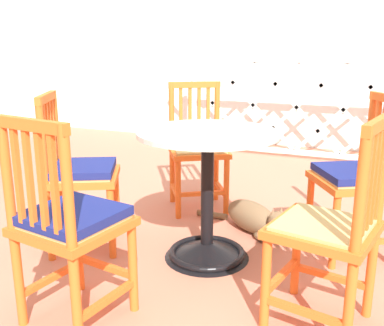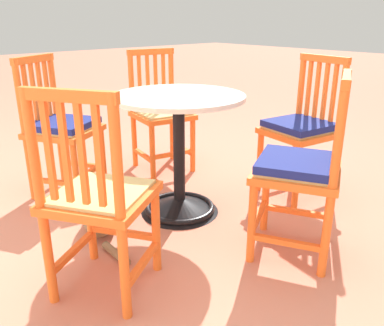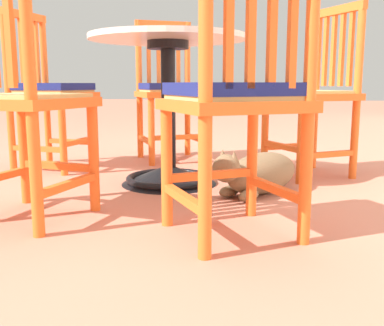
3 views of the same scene
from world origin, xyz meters
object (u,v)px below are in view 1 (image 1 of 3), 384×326
cafe_table (207,210)px  orange_chair_facing_out (357,179)px  orange_chair_tucked_in (70,225)px  orange_chair_by_planter (330,231)px  orange_chair_near_fence (79,174)px  tabby_cat (255,218)px  orange_chair_at_corner (198,150)px

cafe_table → orange_chair_facing_out: 0.86m
orange_chair_tucked_in → orange_chair_by_planter: 1.08m
orange_chair_tucked_in → orange_chair_near_fence: bearing=124.0°
cafe_table → orange_chair_tucked_in: 0.86m
tabby_cat → orange_chair_at_corner: bearing=150.9°
orange_chair_tucked_in → orange_chair_facing_out: bearing=47.6°
orange_chair_facing_out → orange_chair_by_planter: bearing=-94.3°
cafe_table → orange_chair_by_planter: 0.81m
orange_chair_near_fence → orange_chair_by_planter: size_ratio=1.00×
cafe_table → orange_chair_at_corner: size_ratio=0.83×
orange_chair_near_fence → orange_chair_by_planter: same height
cafe_table → tabby_cat: bearing=70.2°
cafe_table → orange_chair_tucked_in: orange_chair_tucked_in is taller
orange_chair_tucked_in → orange_chair_by_planter: (1.00, 0.39, -0.01)m
orange_chair_at_corner → tabby_cat: size_ratio=1.32×
orange_chair_by_planter → tabby_cat: (-0.53, 0.84, -0.34)m
cafe_table → orange_chair_near_fence: size_ratio=0.83×
orange_chair_near_fence → orange_chair_by_planter: (1.43, -0.24, -0.01)m
orange_chair_near_fence → cafe_table: bearing=11.7°
cafe_table → orange_chair_by_planter: size_ratio=0.83×
orange_chair_tucked_in → tabby_cat: 1.36m
cafe_table → tabby_cat: size_ratio=1.10×
orange_chair_tucked_in → orange_chair_at_corner: bearing=91.6°
orange_chair_tucked_in → orange_chair_facing_out: (1.06, 1.16, 0.00)m
orange_chair_tucked_in → tabby_cat: bearing=68.9°
orange_chair_by_planter → orange_chair_facing_out: bearing=85.7°
orange_chair_at_corner → tabby_cat: bearing=-29.1°
orange_chair_by_planter → tabby_cat: orange_chair_by_planter is taller
orange_chair_at_corner → tabby_cat: (0.52, -0.29, -0.34)m
cafe_table → orange_chair_facing_out: size_ratio=0.83×
orange_chair_by_planter → orange_chair_facing_out: (0.06, 0.78, 0.01)m
orange_chair_at_corner → orange_chair_near_fence: 0.96m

